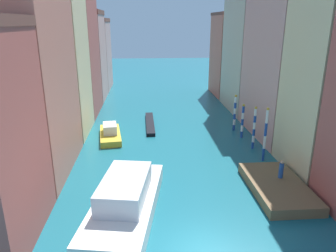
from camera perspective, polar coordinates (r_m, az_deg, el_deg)
name	(u,v)px	position (r m, az deg, el deg)	size (l,w,h in m)	color
ground_plane	(167,122)	(41.63, -0.13, 0.72)	(154.00, 154.00, 0.00)	#196070
building_left_1	(23,83)	(28.75, -24.44, 6.97)	(6.63, 10.90, 15.34)	#C6705B
building_left_2	(53,53)	(37.83, -19.82, 12.16)	(6.63, 8.02, 18.39)	beige
building_left_3	(69,32)	(46.06, -17.29, 15.73)	(6.63, 9.08, 22.27)	#B25147
building_left_4	(84,56)	(55.25, -14.85, 12.03)	(6.63, 8.40, 14.26)	tan
building_left_5	(92,54)	(64.11, -13.41, 12.39)	(6.63, 9.15, 13.12)	tan
building_right_2	(287,60)	(37.73, 20.53, 11.02)	(6.63, 11.84, 17.01)	tan
building_right_3	(254,40)	(48.09, 15.14, 14.58)	(6.63, 10.71, 19.95)	#BCB299
building_right_4	(233,55)	(58.12, 11.57, 12.40)	(6.63, 9.34, 14.00)	#C6705B
waterfront_dock	(278,187)	(26.32, 18.99, -10.27)	(3.99, 7.42, 0.75)	brown
person_on_dock	(281,170)	(26.72, 19.58, -7.38)	(0.36, 0.36, 1.45)	#234C93
mooring_pole_0	(265,134)	(30.61, 17.01, -1.42)	(0.27, 0.27, 5.17)	#1E479E
mooring_pole_1	(254,127)	(33.44, 15.15, -0.24)	(0.29, 0.29, 4.47)	#1E479E
mooring_pole_2	(243,121)	(36.45, 13.18, 0.96)	(0.31, 0.31, 3.90)	#1E479E
mooring_pole_3	(235,112)	(38.68, 11.85, 2.42)	(0.32, 0.32, 4.38)	#1E479E
vaporetto_white	(126,200)	(22.32, -7.60, -12.90)	(5.60, 11.13, 2.65)	white
gondola_black	(150,123)	(40.46, -3.24, 0.47)	(1.07, 8.81, 0.40)	black
motorboat_0	(110,133)	(36.29, -10.29, -1.30)	(2.94, 6.38, 1.66)	gold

